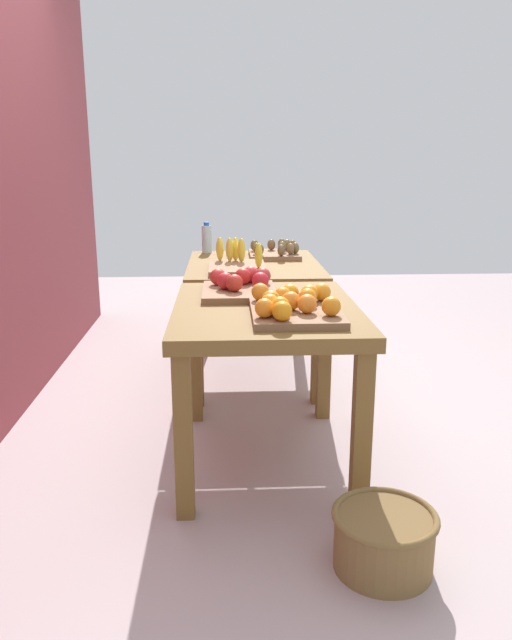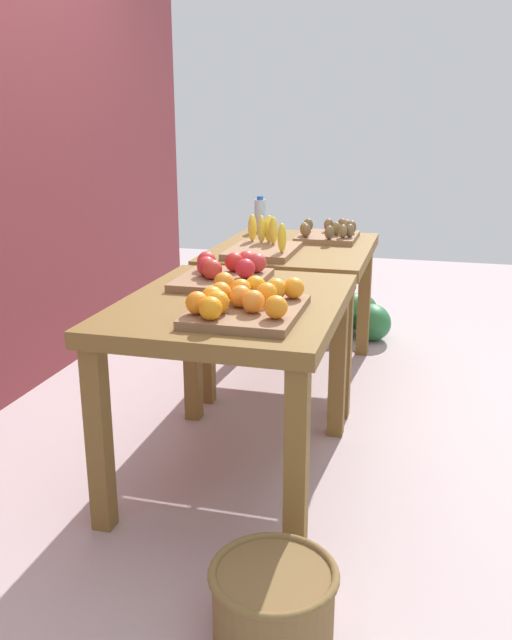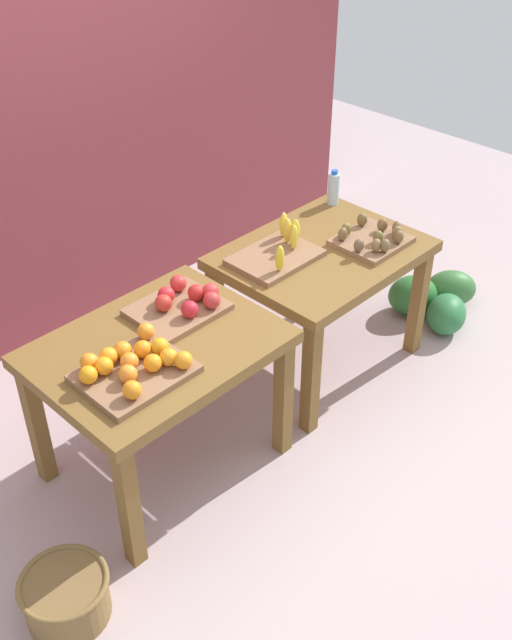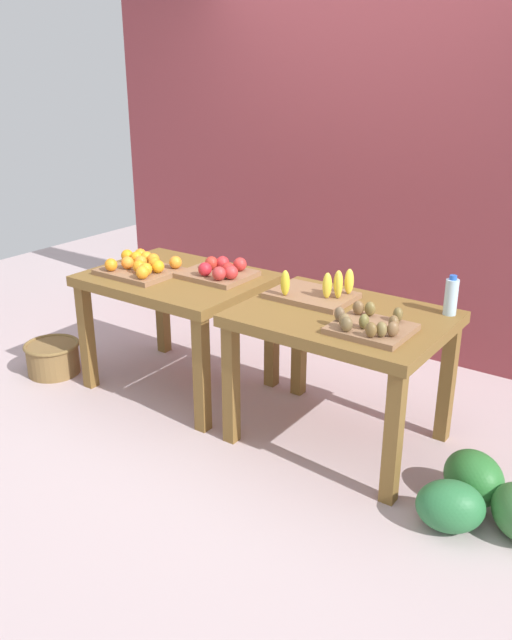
{
  "view_description": "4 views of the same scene",
  "coord_description": "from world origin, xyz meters",
  "px_view_note": "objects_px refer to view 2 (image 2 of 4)",
  "views": [
    {
      "loc": [
        -3.16,
        0.17,
        1.36
      ],
      "look_at": [
        0.02,
        0.01,
        0.51
      ],
      "focal_mm": 34.5,
      "sensor_mm": 36.0,
      "label": 1
    },
    {
      "loc": [
        -2.85,
        -0.69,
        1.37
      ],
      "look_at": [
        -0.08,
        0.04,
        0.51
      ],
      "focal_mm": 37.34,
      "sensor_mm": 36.0,
      "label": 2
    },
    {
      "loc": [
        -2.09,
        -2.1,
        2.72
      ],
      "look_at": [
        0.06,
        -0.0,
        0.54
      ],
      "focal_mm": 41.92,
      "sensor_mm": 36.0,
      "label": 3
    },
    {
      "loc": [
        2.01,
        -2.8,
        1.91
      ],
      "look_at": [
        0.03,
        -0.01,
        0.58
      ],
      "focal_mm": 37.12,
      "sensor_mm": 36.0,
      "label": 4
    }
  ],
  "objects_px": {
    "display_table_right": "(294,266)",
    "apple_bin": "(226,273)",
    "display_table_left": "(233,326)",
    "watermelon_pile": "(353,316)",
    "wicker_basket": "(273,600)",
    "banana_crate": "(264,245)",
    "kiwi_bin": "(329,234)",
    "orange_bin": "(244,302)",
    "water_bottle": "(260,215)"
  },
  "relations": [
    {
      "from": "banana_crate",
      "to": "wicker_basket",
      "type": "xyz_separation_m",
      "value": [
        -1.7,
        -0.46,
        -0.66
      ]
    },
    {
      "from": "display_table_right",
      "to": "water_bottle",
      "type": "xyz_separation_m",
      "value": [
        0.44,
        0.3,
        0.2
      ]
    },
    {
      "from": "apple_bin",
      "to": "banana_crate",
      "type": "relative_size",
      "value": 0.93
    },
    {
      "from": "display_table_right",
      "to": "wicker_basket",
      "type": "relative_size",
      "value": 2.89
    },
    {
      "from": "orange_bin",
      "to": "wicker_basket",
      "type": "height_order",
      "value": "orange_bin"
    },
    {
      "from": "display_table_right",
      "to": "water_bottle",
      "type": "bearing_deg",
      "value": 33.99
    },
    {
      "from": "display_table_right",
      "to": "watermelon_pile",
      "type": "bearing_deg",
      "value": -15.38
    },
    {
      "from": "banana_crate",
      "to": "wicker_basket",
      "type": "relative_size",
      "value": 1.22
    },
    {
      "from": "water_bottle",
      "to": "wicker_basket",
      "type": "distance_m",
      "value": 2.56
    },
    {
      "from": "display_table_right",
      "to": "watermelon_pile",
      "type": "xyz_separation_m",
      "value": [
        0.85,
        -0.23,
        -0.51
      ]
    },
    {
      "from": "display_table_right",
      "to": "apple_bin",
      "type": "relative_size",
      "value": 2.55
    },
    {
      "from": "banana_crate",
      "to": "wicker_basket",
      "type": "height_order",
      "value": "banana_crate"
    },
    {
      "from": "display_table_right",
      "to": "watermelon_pile",
      "type": "distance_m",
      "value": 1.02
    },
    {
      "from": "display_table_left",
      "to": "apple_bin",
      "type": "xyz_separation_m",
      "value": [
        0.25,
        0.1,
        0.15
      ]
    },
    {
      "from": "orange_bin",
      "to": "wicker_basket",
      "type": "relative_size",
      "value": 1.22
    },
    {
      "from": "display_table_left",
      "to": "wicker_basket",
      "type": "relative_size",
      "value": 2.89
    },
    {
      "from": "display_table_right",
      "to": "orange_bin",
      "type": "bearing_deg",
      "value": -175.74
    },
    {
      "from": "display_table_left",
      "to": "display_table_right",
      "type": "height_order",
      "value": "same"
    },
    {
      "from": "display_table_left",
      "to": "wicker_basket",
      "type": "xyz_separation_m",
      "value": [
        -0.81,
        -0.35,
        -0.52
      ]
    },
    {
      "from": "apple_bin",
      "to": "water_bottle",
      "type": "distance_m",
      "value": 1.33
    },
    {
      "from": "display_table_right",
      "to": "apple_bin",
      "type": "bearing_deg",
      "value": 173.23
    },
    {
      "from": "kiwi_bin",
      "to": "wicker_basket",
      "type": "height_order",
      "value": "kiwi_bin"
    },
    {
      "from": "orange_bin",
      "to": "water_bottle",
      "type": "distance_m",
      "value": 1.8
    },
    {
      "from": "display_table_left",
      "to": "watermelon_pile",
      "type": "relative_size",
      "value": 1.63
    },
    {
      "from": "display_table_left",
      "to": "water_bottle",
      "type": "xyz_separation_m",
      "value": [
        1.56,
        0.3,
        0.2
      ]
    },
    {
      "from": "display_table_right",
      "to": "apple_bin",
      "type": "xyz_separation_m",
      "value": [
        -0.87,
        0.1,
        0.15
      ]
    },
    {
      "from": "water_bottle",
      "to": "apple_bin",
      "type": "bearing_deg",
      "value": -171.6
    },
    {
      "from": "apple_bin",
      "to": "orange_bin",
      "type": "bearing_deg",
      "value": -155.34
    },
    {
      "from": "apple_bin",
      "to": "kiwi_bin",
      "type": "bearing_deg",
      "value": -13.06
    },
    {
      "from": "kiwi_bin",
      "to": "wicker_basket",
      "type": "bearing_deg",
      "value": -174.72
    },
    {
      "from": "banana_crate",
      "to": "water_bottle",
      "type": "xyz_separation_m",
      "value": [
        0.67,
        0.19,
        0.06
      ]
    },
    {
      "from": "apple_bin",
      "to": "kiwi_bin",
      "type": "distance_m",
      "value": 1.13
    },
    {
      "from": "display_table_right",
      "to": "wicker_basket",
      "type": "distance_m",
      "value": 2.03
    },
    {
      "from": "display_table_left",
      "to": "banana_crate",
      "type": "relative_size",
      "value": 2.36
    },
    {
      "from": "watermelon_pile",
      "to": "orange_bin",
      "type": "bearing_deg",
      "value": 176.4
    },
    {
      "from": "display_table_left",
      "to": "display_table_right",
      "type": "xyz_separation_m",
      "value": [
        1.12,
        0.0,
        0.0
      ]
    },
    {
      "from": "orange_bin",
      "to": "water_bottle",
      "type": "xyz_separation_m",
      "value": [
        1.76,
        0.4,
        0.05
      ]
    },
    {
      "from": "apple_bin",
      "to": "watermelon_pile",
      "type": "relative_size",
      "value": 0.64
    },
    {
      "from": "kiwi_bin",
      "to": "banana_crate",
      "type": "bearing_deg",
      "value": 150.11
    },
    {
      "from": "display_table_left",
      "to": "water_bottle",
      "type": "bearing_deg",
      "value": 10.81
    },
    {
      "from": "wicker_basket",
      "to": "apple_bin",
      "type": "bearing_deg",
      "value": 23.31
    },
    {
      "from": "kiwi_bin",
      "to": "watermelon_pile",
      "type": "bearing_deg",
      "value": -7.53
    },
    {
      "from": "orange_bin",
      "to": "apple_bin",
      "type": "distance_m",
      "value": 0.48
    },
    {
      "from": "wicker_basket",
      "to": "banana_crate",
      "type": "bearing_deg",
      "value": 14.99
    },
    {
      "from": "apple_bin",
      "to": "wicker_basket",
      "type": "relative_size",
      "value": 1.13
    },
    {
      "from": "watermelon_pile",
      "to": "apple_bin",
      "type": "bearing_deg",
      "value": 168.92
    },
    {
      "from": "orange_bin",
      "to": "kiwi_bin",
      "type": "relative_size",
      "value": 1.2
    },
    {
      "from": "orange_bin",
      "to": "banana_crate",
      "type": "bearing_deg",
      "value": 10.61
    },
    {
      "from": "orange_bin",
      "to": "wicker_basket",
      "type": "xyz_separation_m",
      "value": [
        -0.61,
        -0.25,
        -0.67
      ]
    },
    {
      "from": "orange_bin",
      "to": "display_table_left",
      "type": "bearing_deg",
      "value": 26.79
    }
  ]
}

